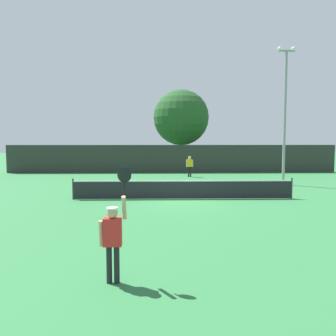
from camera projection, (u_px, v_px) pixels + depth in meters
ground_plane at (183, 199)px, 18.10m from camera, size 120.00×120.00×0.00m
tennis_net at (183, 189)px, 18.06m from camera, size 11.23×0.08×1.07m
perimeter_fence at (172, 159)px, 32.13m from camera, size 29.75×0.12×2.52m
player_serving at (113, 233)px, 7.48m from camera, size 0.68×0.39×2.47m
player_receiving at (190, 164)px, 28.59m from camera, size 0.57×0.24×1.65m
tennis_ball at (189, 193)px, 19.80m from camera, size 0.07×0.07×0.07m
light_pole at (285, 108)px, 23.25m from camera, size 1.18×0.28×9.02m
large_tree at (181, 118)px, 36.99m from camera, size 5.78×5.78×8.17m
parked_car_near at (138, 161)px, 37.41m from camera, size 2.17×4.32×1.69m
parked_car_mid at (189, 160)px, 38.99m from camera, size 2.37×4.39×1.69m
parked_car_far at (226, 160)px, 38.07m from camera, size 2.42×4.41×1.69m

